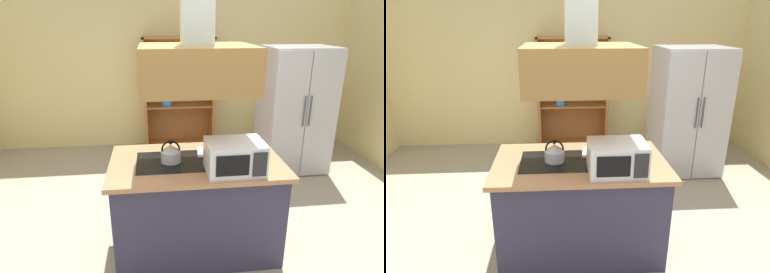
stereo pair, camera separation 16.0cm
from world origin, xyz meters
TOP-DOWN VIEW (x-y plane):
  - ground_plane at (0.00, 0.00)m, footprint 7.80×7.80m
  - wall_back at (0.00, 3.00)m, footprint 6.00×0.12m
  - kitchen_island at (0.00, 0.09)m, footprint 1.51×0.90m
  - range_hood at (0.00, 0.09)m, footprint 0.90×0.70m
  - refrigerator at (1.62, 1.73)m, footprint 0.90×0.77m
  - dish_cabinet at (0.06, 2.78)m, footprint 1.14×0.40m
  - kettle at (-0.22, 0.09)m, footprint 0.17×0.17m
  - cutting_board at (0.20, 0.25)m, footprint 0.36×0.28m
  - microwave at (0.28, -0.16)m, footprint 0.46×0.35m

SIDE VIEW (x-z plane):
  - ground_plane at x=0.00m, z-range 0.00..0.00m
  - kitchen_island at x=0.00m, z-range 0.00..0.90m
  - dish_cabinet at x=0.06m, z-range -0.11..1.72m
  - refrigerator at x=1.62m, z-range 0.00..1.74m
  - cutting_board at x=0.20m, z-range 0.90..0.92m
  - kettle at x=-0.22m, z-range 0.89..1.08m
  - microwave at x=0.28m, z-range 0.90..1.16m
  - wall_back at x=0.00m, z-range 0.00..2.70m
  - range_hood at x=0.00m, z-range 1.22..2.39m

